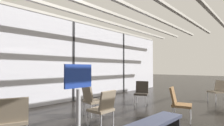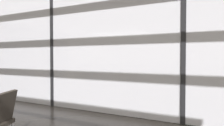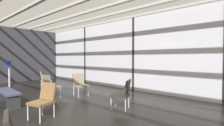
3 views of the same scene
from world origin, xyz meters
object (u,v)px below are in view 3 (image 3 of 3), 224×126
Objects in this scene: lounge_chair_0 at (44,98)px; lounge_chair_1 at (50,85)px; info_sign at (9,79)px; lounge_chair_2 at (80,83)px; parked_airplane at (180,49)px; lounge_chair_4 at (123,93)px; waiting_bench at (7,94)px; lounge_chair_5 at (44,79)px.

lounge_chair_0 is 2.06m from lounge_chair_1.
lounge_chair_2 is at bearing 44.46° from info_sign.
parked_airplane is at bearing 74.04° from lounge_chair_0.
lounge_chair_1 is 2.96m from lounge_chair_4.
lounge_chair_4 is at bearing 43.70° from lounge_chair_0.
parked_airplane is at bearing -98.82° from waiting_bench.
lounge_chair_5 is 0.57× the size of waiting_bench.
lounge_chair_1 and lounge_chair_2 have the same top height.
lounge_chair_1 and lounge_chair_5 have the same top height.
lounge_chair_2 is 2.44m from waiting_bench.
lounge_chair_2 is 0.60× the size of info_sign.
lounge_chair_0 and lounge_chair_1 have the same top height.
lounge_chair_0 and lounge_chair_4 have the same top height.
lounge_chair_2 is (-1.25, 2.07, 0.00)m from lounge_chair_0.
lounge_chair_0 is 1.00× the size of lounge_chair_4.
waiting_bench is (-0.15, -1.36, -0.13)m from lounge_chair_1.
lounge_chair_5 is at bearing 110.25° from lounge_chair_2.
lounge_chair_0 is 1.93m from waiting_bench.
lounge_chair_0 is 0.60× the size of info_sign.
lounge_chair_2 is at bearing -118.69° from lounge_chair_4.
lounge_chair_0 is 2.13m from lounge_chair_4.
info_sign reaches higher than lounge_chair_0.
info_sign is (-4.31, -1.66, 0.18)m from lounge_chair_4.
parked_airplane is 8.21× the size of info_sign.
parked_airplane is 13.58× the size of lounge_chair_5.
waiting_bench is (-2.08, -9.92, -1.75)m from parked_airplane.
lounge_chair_4 is 0.60× the size of info_sign.
info_sign is at bearing 144.81° from lounge_chair_2.
lounge_chair_4 is at bearing -142.21° from waiting_bench.
parked_airplane reaches higher than lounge_chair_1.
lounge_chair_4 is 4.59m from lounge_chair_5.
parked_airplane is at bearing 164.15° from lounge_chair_4.
lounge_chair_4 is 3.67m from waiting_bench.
parked_airplane is 8.93m from lounge_chair_1.
parked_airplane is 13.58× the size of lounge_chair_2.
lounge_chair_0 is at bearing -168.80° from waiting_bench.
lounge_chair_2 is (0.51, 0.99, 0.00)m from lounge_chair_1.
lounge_chair_0 is 1.00× the size of lounge_chair_5.
lounge_chair_1 is at bearing 32.67° from info_sign.
parked_airplane is 10.18m from info_sign.
lounge_chair_2 is 2.26m from lounge_chair_5.
lounge_chair_2 is at bearing 106.21° from lounge_chair_0.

